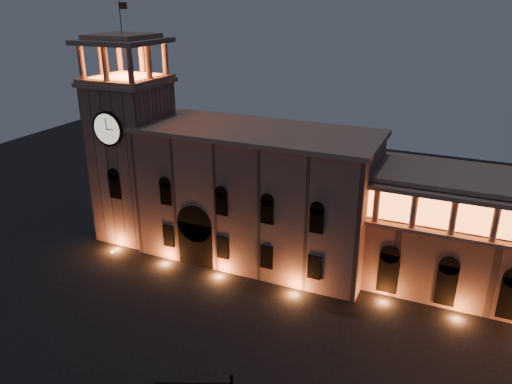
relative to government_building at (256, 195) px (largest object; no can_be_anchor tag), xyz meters
The scene contains 3 objects.
ground 23.71m from the government_building, 84.59° to the right, with size 160.00×160.00×0.00m, color black.
government_building is the anchor object (origin of this frame).
clock_tower 18.82m from the government_building, behind, with size 9.80×9.80×32.40m.
Camera 1 is at (22.35, -33.19, 33.09)m, focal length 35.00 mm.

